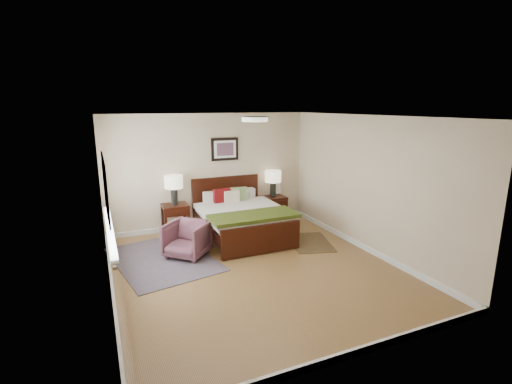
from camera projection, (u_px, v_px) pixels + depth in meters
floor at (255, 268)px, 6.20m from camera, size 5.00×5.00×0.00m
back_wall at (210, 171)px, 8.15m from camera, size 4.50×0.04×2.50m
front_wall at (354, 251)px, 3.69m from camera, size 4.50×0.04×2.50m
left_wall at (103, 212)px, 5.04m from camera, size 0.04×5.00×2.50m
right_wall at (367, 184)px, 6.79m from camera, size 0.04×5.00×2.50m
ceiling at (255, 116)px, 5.63m from camera, size 4.50×5.00×0.02m
window at (105, 192)px, 5.66m from camera, size 0.11×2.72×1.32m
door at (113, 277)px, 3.53m from camera, size 0.06×1.00×2.18m
ceil_fixture at (255, 119)px, 5.64m from camera, size 0.44×0.44×0.08m
bed at (241, 214)px, 7.57m from camera, size 1.67×2.02×1.09m
wall_art at (225, 149)px, 8.15m from camera, size 0.62×0.05×0.50m
nightstand_left at (175, 210)px, 7.76m from camera, size 0.54×0.48×0.64m
nightstand_right at (273, 206)px, 8.70m from camera, size 0.58×0.44×0.58m
lamp_left at (174, 184)px, 7.65m from camera, size 0.37×0.37×0.61m
lamp_right at (273, 178)px, 8.56m from camera, size 0.37×0.37×0.61m
armchair at (187, 239)px, 6.64m from camera, size 0.98×0.98×0.64m
rug_persian at (163, 259)px, 6.57m from camera, size 1.89×2.39×0.01m
rug_navy at (310, 242)px, 7.37m from camera, size 1.02×1.27×0.01m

